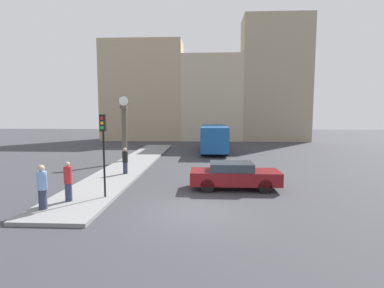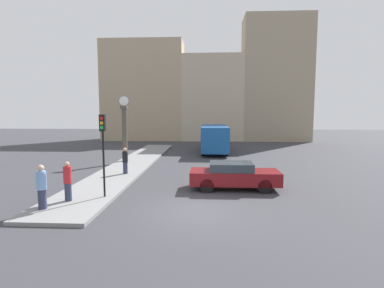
% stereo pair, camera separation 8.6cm
% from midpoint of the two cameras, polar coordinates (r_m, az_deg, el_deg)
% --- Properties ---
extents(ground_plane, '(120.00, 120.00, 0.00)m').
position_cam_midpoint_polar(ground_plane, '(12.59, 0.50, -12.69)').
color(ground_plane, '#38383D').
extents(sidewalk_corner, '(2.97, 25.51, 0.15)m').
position_cam_midpoint_polar(sidewalk_corner, '(23.73, -11.26, -3.69)').
color(sidewalk_corner, gray).
rests_on(sidewalk_corner, ground_plane).
extents(building_row, '(29.54, 5.00, 17.33)m').
position_cam_midpoint_polar(building_row, '(44.07, 3.12, 10.44)').
color(building_row, tan).
rests_on(building_row, ground_plane).
extents(sedan_car, '(4.66, 1.78, 1.43)m').
position_cam_midpoint_polar(sedan_car, '(16.00, 7.87, -5.91)').
color(sedan_car, maroon).
rests_on(sedan_car, ground_plane).
extents(bus_distant, '(2.57, 8.53, 2.69)m').
position_cam_midpoint_polar(bus_distant, '(30.46, 4.10, 1.32)').
color(bus_distant, '#195199').
rests_on(bus_distant, ground_plane).
extents(traffic_light_near, '(0.26, 0.24, 3.80)m').
position_cam_midpoint_polar(traffic_light_near, '(14.16, -16.70, 1.05)').
color(traffic_light_near, black).
rests_on(traffic_light_near, sidewalk_corner).
extents(street_clock, '(0.83, 0.51, 5.20)m').
position_cam_midpoint_polar(street_clock, '(24.48, -12.86, 2.58)').
color(street_clock, '#4C473D').
rests_on(street_clock, sidewalk_corner).
extents(pedestrian_blue_stripe, '(0.38, 0.38, 1.80)m').
position_cam_midpoint_polar(pedestrian_blue_stripe, '(13.56, -26.81, -7.33)').
color(pedestrian_blue_stripe, '#2D334C').
rests_on(pedestrian_blue_stripe, sidewalk_corner).
extents(pedestrian_black_jacket, '(0.34, 0.34, 1.66)m').
position_cam_midpoint_polar(pedestrian_black_jacket, '(19.50, -12.74, -3.10)').
color(pedestrian_black_jacket, '#2D334C').
rests_on(pedestrian_black_jacket, sidewalk_corner).
extents(pedestrian_red_top, '(0.35, 0.35, 1.75)m').
position_cam_midpoint_polar(pedestrian_red_top, '(14.29, -22.68, -6.60)').
color(pedestrian_red_top, '#2D334C').
rests_on(pedestrian_red_top, sidewalk_corner).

